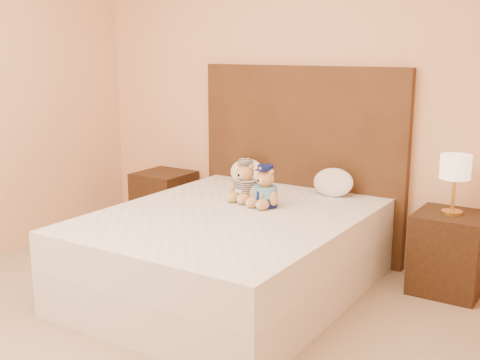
{
  "coord_description": "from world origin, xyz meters",
  "views": [
    {
      "loc": [
        2.16,
        -2.03,
        1.64
      ],
      "look_at": [
        -0.09,
        1.45,
        0.72
      ],
      "focal_mm": 45.0,
      "sensor_mm": 36.0,
      "label": 1
    }
  ],
  "objects_px": {
    "nightstand_right": "(449,253)",
    "teddy_police": "(265,186)",
    "teddy_prisoner": "(245,181)",
    "bed": "(231,252)",
    "lamp": "(455,170)",
    "nightstand_left": "(164,202)",
    "pillow_right": "(333,181)",
    "pillow_left": "(247,170)"
  },
  "relations": [
    {
      "from": "nightstand_right",
      "to": "nightstand_left",
      "type": "bearing_deg",
      "value": 180.0
    },
    {
      "from": "nightstand_right",
      "to": "teddy_prisoner",
      "type": "bearing_deg",
      "value": -160.95
    },
    {
      "from": "bed",
      "to": "pillow_right",
      "type": "xyz_separation_m",
      "value": [
        0.37,
        0.83,
        0.39
      ]
    },
    {
      "from": "bed",
      "to": "lamp",
      "type": "relative_size",
      "value": 5.0
    },
    {
      "from": "teddy_police",
      "to": "nightstand_left",
      "type": "bearing_deg",
      "value": 168.66
    },
    {
      "from": "nightstand_right",
      "to": "pillow_left",
      "type": "bearing_deg",
      "value": 178.95
    },
    {
      "from": "nightstand_left",
      "to": "pillow_left",
      "type": "bearing_deg",
      "value": 2.01
    },
    {
      "from": "teddy_police",
      "to": "pillow_left",
      "type": "bearing_deg",
      "value": 141.8
    },
    {
      "from": "nightstand_right",
      "to": "teddy_police",
      "type": "height_order",
      "value": "teddy_police"
    },
    {
      "from": "lamp",
      "to": "teddy_police",
      "type": "xyz_separation_m",
      "value": [
        -1.14,
        -0.52,
        -0.15
      ]
    },
    {
      "from": "lamp",
      "to": "nightstand_right",
      "type": "bearing_deg",
      "value": 0.0
    },
    {
      "from": "teddy_prisoner",
      "to": "nightstand_left",
      "type": "bearing_deg",
      "value": 162.89
    },
    {
      "from": "nightstand_left",
      "to": "teddy_police",
      "type": "xyz_separation_m",
      "value": [
        1.36,
        -0.52,
        0.42
      ]
    },
    {
      "from": "teddy_police",
      "to": "teddy_prisoner",
      "type": "xyz_separation_m",
      "value": [
        -0.2,
        0.06,
        0.0
      ]
    },
    {
      "from": "nightstand_left",
      "to": "pillow_right",
      "type": "xyz_separation_m",
      "value": [
        1.62,
        0.03,
        0.39
      ]
    },
    {
      "from": "teddy_police",
      "to": "pillow_right",
      "type": "bearing_deg",
      "value": 74.04
    },
    {
      "from": "nightstand_left",
      "to": "teddy_prisoner",
      "type": "bearing_deg",
      "value": -21.91
    },
    {
      "from": "bed",
      "to": "teddy_police",
      "type": "distance_m",
      "value": 0.52
    },
    {
      "from": "nightstand_right",
      "to": "pillow_left",
      "type": "relative_size",
      "value": 1.79
    },
    {
      "from": "bed",
      "to": "teddy_police",
      "type": "height_order",
      "value": "teddy_police"
    },
    {
      "from": "nightstand_right",
      "to": "pillow_left",
      "type": "distance_m",
      "value": 1.69
    },
    {
      "from": "nightstand_right",
      "to": "pillow_right",
      "type": "distance_m",
      "value": 0.96
    },
    {
      "from": "nightstand_right",
      "to": "teddy_police",
      "type": "bearing_deg",
      "value": -155.5
    },
    {
      "from": "bed",
      "to": "lamp",
      "type": "distance_m",
      "value": 1.59
    },
    {
      "from": "nightstand_right",
      "to": "lamp",
      "type": "height_order",
      "value": "lamp"
    },
    {
      "from": "pillow_right",
      "to": "nightstand_right",
      "type": "bearing_deg",
      "value": -1.95
    },
    {
      "from": "nightstand_right",
      "to": "lamp",
      "type": "bearing_deg",
      "value": 180.0
    },
    {
      "from": "pillow_right",
      "to": "teddy_prisoner",
      "type": "bearing_deg",
      "value": -133.26
    },
    {
      "from": "nightstand_left",
      "to": "nightstand_right",
      "type": "bearing_deg",
      "value": 0.0
    },
    {
      "from": "lamp",
      "to": "pillow_left",
      "type": "bearing_deg",
      "value": 178.95
    },
    {
      "from": "teddy_prisoner",
      "to": "pillow_left",
      "type": "xyz_separation_m",
      "value": [
        -0.3,
        0.49,
        -0.04
      ]
    },
    {
      "from": "bed",
      "to": "teddy_prisoner",
      "type": "xyz_separation_m",
      "value": [
        -0.09,
        0.34,
        0.42
      ]
    },
    {
      "from": "nightstand_left",
      "to": "pillow_right",
      "type": "distance_m",
      "value": 1.67
    },
    {
      "from": "lamp",
      "to": "pillow_right",
      "type": "height_order",
      "value": "lamp"
    },
    {
      "from": "teddy_police",
      "to": "teddy_prisoner",
      "type": "distance_m",
      "value": 0.21
    },
    {
      "from": "nightstand_left",
      "to": "lamp",
      "type": "xyz_separation_m",
      "value": [
        2.5,
        0.0,
        0.57
      ]
    },
    {
      "from": "nightstand_right",
      "to": "teddy_police",
      "type": "xyz_separation_m",
      "value": [
        -1.14,
        -0.52,
        0.42
      ]
    },
    {
      "from": "pillow_left",
      "to": "pillow_right",
      "type": "bearing_deg",
      "value": 0.0
    },
    {
      "from": "pillow_left",
      "to": "pillow_right",
      "type": "distance_m",
      "value": 0.76
    },
    {
      "from": "nightstand_right",
      "to": "teddy_prisoner",
      "type": "distance_m",
      "value": 1.48
    },
    {
      "from": "teddy_police",
      "to": "teddy_prisoner",
      "type": "relative_size",
      "value": 1.0
    },
    {
      "from": "nightstand_left",
      "to": "pillow_left",
      "type": "xyz_separation_m",
      "value": [
        0.86,
        0.03,
        0.38
      ]
    }
  ]
}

